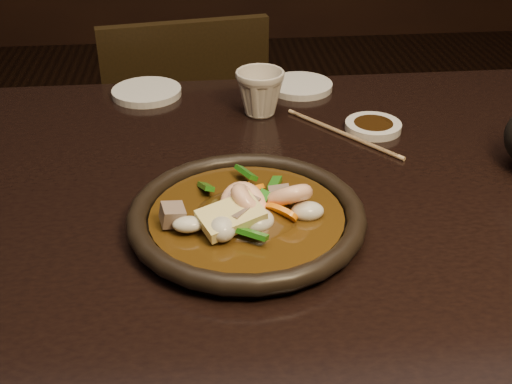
{
  "coord_description": "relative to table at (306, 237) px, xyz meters",
  "views": [
    {
      "loc": [
        -0.15,
        -0.77,
        1.23
      ],
      "look_at": [
        -0.08,
        -0.07,
        0.8
      ],
      "focal_mm": 45.0,
      "sensor_mm": 36.0,
      "label": 1
    }
  ],
  "objects": [
    {
      "name": "plate",
      "position": [
        -0.09,
        -0.08,
        0.09
      ],
      "size": [
        0.31,
        0.31,
        0.03
      ],
      "color": "black",
      "rests_on": "table"
    },
    {
      "name": "tea_cup",
      "position": [
        -0.04,
        0.28,
        0.12
      ],
      "size": [
        0.11,
        0.11,
        0.09
      ],
      "primitive_type": "imported",
      "rotation": [
        0.0,
        0.0,
        -0.4
      ],
      "color": "beige",
      "rests_on": "table"
    },
    {
      "name": "table",
      "position": [
        0.0,
        0.0,
        0.0
      ],
      "size": [
        1.6,
        0.9,
        0.75
      ],
      "color": "black",
      "rests_on": "floor"
    },
    {
      "name": "saucer_right",
      "position": [
        0.05,
        0.39,
        0.08
      ],
      "size": [
        0.13,
        0.13,
        0.01
      ],
      "primitive_type": "cylinder",
      "color": "silver",
      "rests_on": "table"
    },
    {
      "name": "napkin",
      "position": [
        -0.05,
        0.0,
        0.08
      ],
      "size": [
        0.16,
        0.16,
        0.0
      ],
      "primitive_type": "cube",
      "rotation": [
        0.0,
        0.0,
        -0.12
      ],
      "color": "#B16E6D",
      "rests_on": "table"
    },
    {
      "name": "soy_dish",
      "position": [
        0.14,
        0.2,
        0.08
      ],
      "size": [
        0.1,
        0.1,
        0.01
      ],
      "primitive_type": "cylinder",
      "color": "silver",
      "rests_on": "table"
    },
    {
      "name": "saucer_left",
      "position": [
        -0.25,
        0.38,
        0.08
      ],
      "size": [
        0.13,
        0.13,
        0.01
      ],
      "primitive_type": "cylinder",
      "color": "silver",
      "rests_on": "table"
    },
    {
      "name": "stirfry",
      "position": [
        -0.09,
        -0.08,
        0.1
      ],
      "size": [
        0.21,
        0.18,
        0.07
      ],
      "color": "#39230A",
      "rests_on": "plate"
    },
    {
      "name": "chair",
      "position": [
        -0.19,
        0.7,
        -0.22
      ],
      "size": [
        0.45,
        0.45,
        0.83
      ],
      "rotation": [
        0.0,
        0.0,
        3.3
      ],
      "color": "black",
      "rests_on": "floor"
    },
    {
      "name": "chopsticks",
      "position": [
        0.09,
        0.18,
        0.08
      ],
      "size": [
        0.16,
        0.2,
        0.01
      ],
      "rotation": [
        0.0,
        0.0,
        0.66
      ],
      "color": "tan",
      "rests_on": "table"
    }
  ]
}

